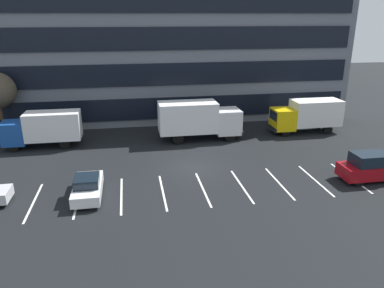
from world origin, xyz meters
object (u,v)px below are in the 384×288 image
at_px(box_truck_white, 198,119).
at_px(box_truck_blue, 43,128).
at_px(suv_maroon, 371,167).
at_px(sedan_white, 88,187).
at_px(box_truck_yellow, 307,114).

height_order(box_truck_white, box_truck_blue, box_truck_white).
distance_m(box_truck_blue, suv_maroon, 27.43).
xyz_separation_m(box_truck_white, sedan_white, (-9.44, -10.61, -1.36)).
bearing_deg(box_truck_blue, box_truck_yellow, 0.29).
xyz_separation_m(box_truck_white, suv_maroon, (10.63, -11.36, -1.08)).
distance_m(sedan_white, suv_maroon, 20.09).
xyz_separation_m(box_truck_yellow, box_truck_blue, (-25.59, -0.13, -0.06)).
relative_size(sedan_white, suv_maroon, 0.93).
distance_m(box_truck_yellow, sedan_white, 23.59).
xyz_separation_m(box_truck_blue, sedan_white, (4.75, -10.89, -1.09)).
xyz_separation_m(sedan_white, suv_maroon, (20.07, -0.75, 0.28)).
bearing_deg(suv_maroon, box_truck_yellow, 86.32).
relative_size(box_truck_white, suv_maroon, 1.74).
relative_size(box_truck_white, box_truck_yellow, 1.11).
bearing_deg(sedan_white, box_truck_white, 48.35).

